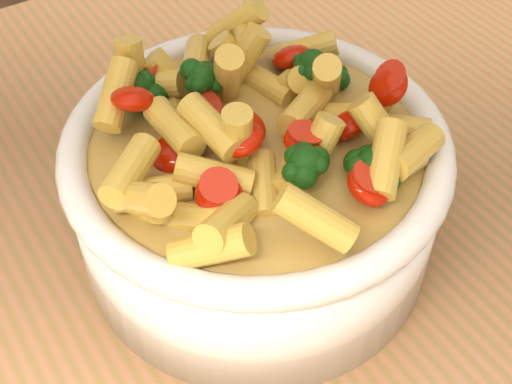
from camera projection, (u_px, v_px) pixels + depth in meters
table at (122, 375)px, 0.57m from camera, size 1.20×0.80×0.90m
serving_bowl at (256, 191)px, 0.49m from camera, size 0.26×0.26×0.11m
pasta_salad at (256, 115)px, 0.44m from camera, size 0.20×0.20×0.05m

